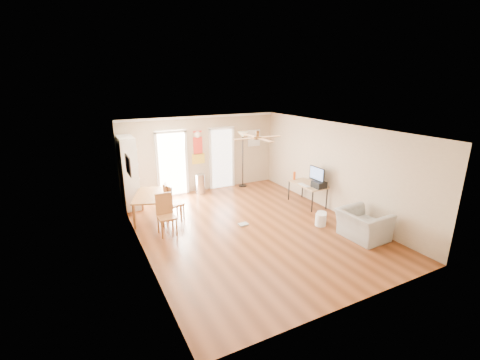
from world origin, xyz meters
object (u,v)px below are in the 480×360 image
dining_chair_right_b (174,202)px  wastebasket_b (321,217)px  dining_chair_right_a (174,201)px  dining_chair_near (167,215)px  armchair (363,225)px  wastebasket_a (321,220)px  bookshelf (129,173)px  trash_can (200,184)px  printer (319,185)px  torchiere_lamp (243,160)px  computer_desk (307,194)px  dining_table (152,206)px

dining_chair_right_b → wastebasket_b: size_ratio=3.35×
dining_chair_right_a → dining_chair_near: 0.99m
wastebasket_b → armchair: bearing=-77.6°
wastebasket_a → dining_chair_right_a: bearing=146.0°
dining_chair_near → armchair: dining_chair_near is taller
bookshelf → trash_can: bookshelf is taller
dining_chair_right_a → printer: 4.25m
dining_chair_right_a → bookshelf: bearing=43.8°
dining_chair_right_b → wastebasket_a: size_ratio=3.03×
bookshelf → dining_chair_near: (0.48, -2.39, -0.57)m
dining_chair_right_b → torchiere_lamp: 3.57m
dining_chair_right_a → computer_desk: size_ratio=0.82×
dining_chair_right_b → dining_chair_near: dining_chair_near is taller
trash_can → computer_desk: (2.59, -2.49, -0.01)m
bookshelf → wastebasket_a: bookshelf is taller
dining_table → torchiere_lamp: 3.93m
dining_table → dining_chair_right_b: bearing=-32.8°
computer_desk → dining_chair_right_a: bearing=168.3°
wastebasket_a → armchair: (0.42, -1.03, 0.19)m
dining_table → dining_chair_right_b: size_ratio=1.40×
dining_chair_right_b → armchair: bearing=-145.5°
dining_table → computer_desk: size_ratio=1.13×
dining_table → dining_chair_near: size_ratio=1.36×
dining_chair_right_b → dining_chair_right_a: bearing=-14.7°
wastebasket_a → wastebasket_b: (0.16, 0.16, -0.02)m
trash_can → wastebasket_a: trash_can is taller
dining_chair_right_a → computer_desk: (3.99, -0.82, -0.17)m
bookshelf → wastebasket_b: size_ratio=7.23×
printer → armchair: printer is taller
computer_desk → trash_can: bearing=136.2°
armchair → printer: bearing=-10.1°
dining_chair_right_b → wastebasket_b: dining_chair_right_b is taller
dining_chair_near → wastebasket_a: 4.02m
dining_chair_near → printer: 4.51m
dining_chair_right_b → trash_can: bearing=-53.9°
dining_chair_near → torchiere_lamp: size_ratio=0.52×
dining_table → dining_chair_near: dining_chair_near is taller
torchiere_lamp → printer: (0.99, -2.98, -0.24)m
computer_desk → armchair: 2.46m
dining_chair_right_b → torchiere_lamp: size_ratio=0.50×
printer → wastebasket_b: printer is taller
dining_chair_near → bookshelf: bearing=100.7°
bookshelf → computer_desk: size_ratio=1.74×
bookshelf → wastebasket_a: 5.74m
dining_chair_near → computer_desk: size_ratio=0.83×
trash_can → bookshelf: bearing=-176.0°
wastebasket_a → armchair: size_ratio=0.31×
bookshelf → armchair: (4.66, -4.78, -0.73)m
dining_table → computer_desk: bearing=-14.0°
trash_can → computer_desk: size_ratio=0.55×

